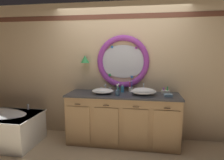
% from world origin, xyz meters
% --- Properties ---
extents(ground_plane, '(14.00, 14.00, 0.00)m').
position_xyz_m(ground_plane, '(0.00, 0.00, 0.00)').
color(ground_plane, tan).
extents(back_wall_assembly, '(6.40, 0.26, 2.60)m').
position_xyz_m(back_wall_assembly, '(0.00, 0.58, 1.32)').
color(back_wall_assembly, '#D6B78E').
rests_on(back_wall_assembly, ground_plane).
extents(vanity_counter, '(2.02, 0.65, 0.92)m').
position_xyz_m(vanity_counter, '(0.08, 0.24, 0.46)').
color(vanity_counter, tan).
rests_on(vanity_counter, ground_plane).
extents(sink_basin_left, '(0.39, 0.39, 0.10)m').
position_xyz_m(sink_basin_left, '(-0.28, 0.22, 0.97)').
color(sink_basin_left, white).
rests_on(sink_basin_left, vanity_counter).
extents(sink_basin_right, '(0.45, 0.45, 0.13)m').
position_xyz_m(sink_basin_right, '(0.45, 0.22, 0.98)').
color(sink_basin_right, white).
rests_on(sink_basin_right, vanity_counter).
extents(faucet_set_left, '(0.23, 0.12, 0.14)m').
position_xyz_m(faucet_set_left, '(-0.28, 0.47, 0.97)').
color(faucet_set_left, silver).
rests_on(faucet_set_left, vanity_counter).
extents(faucet_set_right, '(0.21, 0.14, 0.18)m').
position_xyz_m(faucet_set_right, '(0.45, 0.47, 0.99)').
color(faucet_set_right, silver).
rests_on(faucet_set_right, vanity_counter).
extents(toothbrush_holder_left, '(0.08, 0.08, 0.22)m').
position_xyz_m(toothbrush_holder_left, '(0.01, 0.10, 0.98)').
color(toothbrush_holder_left, slate).
rests_on(toothbrush_holder_left, vanity_counter).
extents(toothbrush_holder_right, '(0.08, 0.08, 0.22)m').
position_xyz_m(toothbrush_holder_right, '(0.21, 0.47, 0.97)').
color(toothbrush_holder_right, white).
rests_on(toothbrush_holder_right, vanity_counter).
extents(soap_dispenser, '(0.06, 0.07, 0.14)m').
position_xyz_m(soap_dispenser, '(0.06, 0.42, 0.98)').
color(soap_dispenser, '#388EBC').
rests_on(soap_dispenser, vanity_counter).
extents(folded_hand_towel, '(0.14, 0.14, 0.04)m').
position_xyz_m(folded_hand_towel, '(0.87, 0.18, 0.94)').
color(folded_hand_towel, '#7593A8').
rests_on(folded_hand_towel, vanity_counter).
extents(toiletry_basket, '(0.15, 0.12, 0.13)m').
position_xyz_m(toiletry_basket, '(0.85, 0.43, 0.95)').
color(toiletry_basket, beige).
rests_on(toiletry_basket, vanity_counter).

